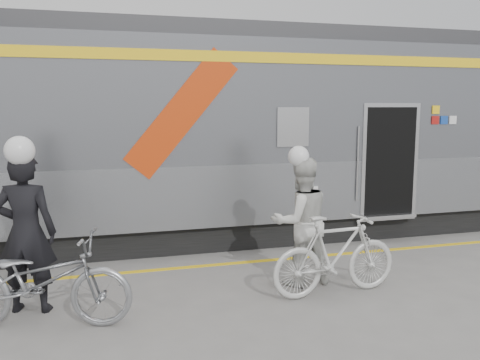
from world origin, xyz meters
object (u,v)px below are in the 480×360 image
object	(u,v)px
woman	(301,222)
bicycle_right	(336,255)
man	(26,233)
bicycle_left	(41,281)

from	to	relation	value
woman	bicycle_right	size ratio (longest dim) A/B	0.99
man	woman	bearing A→B (deg)	-166.13
bicycle_left	bicycle_right	world-z (taller)	bicycle_right
woman	bicycle_right	distance (m)	0.73
man	bicycle_right	distance (m)	4.11
bicycle_left	woman	size ratio (longest dim) A/B	1.15
bicycle_right	woman	bearing A→B (deg)	24.53
man	bicycle_left	distance (m)	0.75
bicycle_left	woman	xyz separation A→B (m)	(3.55, 0.55, 0.37)
man	bicycle_right	size ratio (longest dim) A/B	1.09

